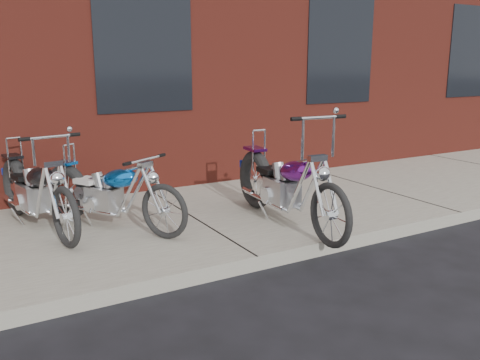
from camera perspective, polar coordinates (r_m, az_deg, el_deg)
ground at (r=5.01m, az=1.98°, el=-10.19°), size 120.00×120.00×0.00m
sidewalk at (r=6.23m, az=-5.31°, el=-4.80°), size 22.00×3.00×0.15m
chopper_purple at (r=5.85m, az=5.17°, el=-0.92°), size 0.57×2.33×1.31m
chopper_blue at (r=5.89m, az=-14.48°, el=-1.66°), size 1.14×1.84×0.90m
chopper_third at (r=6.12m, az=-21.91°, el=-1.44°), size 0.64×2.19×1.12m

